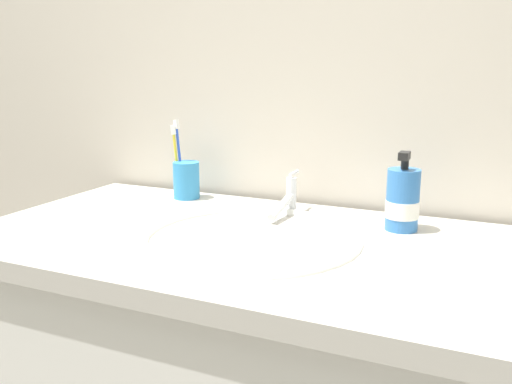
{
  "coord_description": "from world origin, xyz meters",
  "views": [
    {
      "loc": [
        0.46,
        -0.96,
        1.25
      ],
      "look_at": [
        0.01,
        0.02,
        1.0
      ],
      "focal_mm": 38.69,
      "sensor_mm": 36.0,
      "label": 1
    }
  ],
  "objects_px": {
    "faucet": "(287,199)",
    "soap_dispenser": "(403,201)",
    "toothbrush_cup": "(186,180)",
    "toothbrush_blue": "(179,153)",
    "toothbrush_yellow": "(176,156)"
  },
  "relations": [
    {
      "from": "soap_dispenser",
      "to": "toothbrush_cup",
      "type": "bearing_deg",
      "value": 173.93
    },
    {
      "from": "toothbrush_cup",
      "to": "toothbrush_yellow",
      "type": "xyz_separation_m",
      "value": [
        -0.03,
        -0.0,
        0.06
      ]
    },
    {
      "from": "faucet",
      "to": "toothbrush_cup",
      "type": "height_order",
      "value": "same"
    },
    {
      "from": "toothbrush_blue",
      "to": "soap_dispenser",
      "type": "bearing_deg",
      "value": -6.46
    },
    {
      "from": "faucet",
      "to": "soap_dispenser",
      "type": "distance_m",
      "value": 0.26
    },
    {
      "from": "toothbrush_cup",
      "to": "faucet",
      "type": "bearing_deg",
      "value": -8.37
    },
    {
      "from": "soap_dispenser",
      "to": "faucet",
      "type": "bearing_deg",
      "value": 176.55
    },
    {
      "from": "toothbrush_cup",
      "to": "soap_dispenser",
      "type": "xyz_separation_m",
      "value": [
        0.56,
        -0.06,
        0.01
      ]
    },
    {
      "from": "faucet",
      "to": "soap_dispenser",
      "type": "xyz_separation_m",
      "value": [
        0.26,
        -0.02,
        0.02
      ]
    },
    {
      "from": "faucet",
      "to": "toothbrush_cup",
      "type": "distance_m",
      "value": 0.3
    },
    {
      "from": "toothbrush_cup",
      "to": "toothbrush_yellow",
      "type": "relative_size",
      "value": 0.52
    },
    {
      "from": "toothbrush_blue",
      "to": "toothbrush_yellow",
      "type": "xyz_separation_m",
      "value": [
        -0.01,
        -0.01,
        -0.01
      ]
    },
    {
      "from": "faucet",
      "to": "soap_dispenser",
      "type": "relative_size",
      "value": 0.98
    },
    {
      "from": "toothbrush_blue",
      "to": "toothbrush_yellow",
      "type": "distance_m",
      "value": 0.01
    },
    {
      "from": "toothbrush_cup",
      "to": "toothbrush_blue",
      "type": "height_order",
      "value": "toothbrush_blue"
    }
  ]
}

